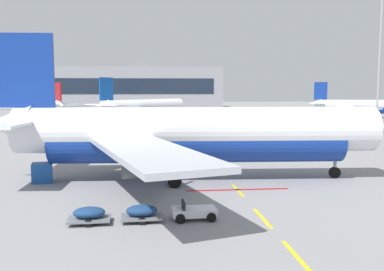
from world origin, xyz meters
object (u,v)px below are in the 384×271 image
(airliner_foreground, at_px, (191,134))
(baggage_train, at_px, (142,213))
(airliner_far_right, at_px, (360,106))
(apron_light_mast_far, at_px, (381,29))
(airliner_far_center, at_px, (143,107))
(airliner_mid_left, at_px, (42,106))
(uld_cargo_container, at_px, (42,173))

(airliner_foreground, relative_size, baggage_train, 4.02)
(airliner_far_right, bearing_deg, apron_light_mast_far, -113.36)
(airliner_foreground, height_order, airliner_far_right, airliner_foreground)
(airliner_foreground, bearing_deg, baggage_train, -109.67)
(airliner_far_center, bearing_deg, airliner_mid_left, 151.02)
(airliner_far_center, distance_m, apron_light_mast_far, 54.16)
(airliner_mid_left, relative_size, uld_cargo_container, 13.05)
(airliner_mid_left, bearing_deg, uld_cargo_container, -76.78)
(airliner_mid_left, distance_m, airliner_far_right, 84.77)
(baggage_train, bearing_deg, airliner_far_center, 90.46)
(uld_cargo_container, bearing_deg, baggage_train, -53.86)
(airliner_foreground, distance_m, airliner_mid_left, 88.69)
(airliner_mid_left, bearing_deg, apron_light_mast_far, -34.60)
(airliner_foreground, relative_size, airliner_mid_left, 1.45)
(airliner_far_center, bearing_deg, airliner_foreground, -86.10)
(airliner_foreground, bearing_deg, airliner_far_right, 54.14)
(airliner_foreground, distance_m, baggage_train, 12.34)
(airliner_mid_left, bearing_deg, airliner_far_right, -6.99)
(airliner_far_center, distance_m, baggage_train, 79.00)
(airliner_foreground, relative_size, airliner_far_center, 1.42)
(airliner_foreground, distance_m, airliner_far_right, 89.44)
(airliner_foreground, xyz_separation_m, airliner_far_right, (52.39, 72.49, -0.89))
(airliner_mid_left, height_order, airliner_far_center, airliner_far_center)
(apron_light_mast_far, bearing_deg, baggage_train, -130.83)
(baggage_train, xyz_separation_m, uld_cargo_container, (-8.38, 11.47, 0.28))
(uld_cargo_container, height_order, apron_light_mast_far, apron_light_mast_far)
(airliner_far_center, distance_m, uld_cargo_container, 67.96)
(airliner_far_right, xyz_separation_m, uld_cargo_container, (-64.76, -72.18, -2.26))
(airliner_foreground, xyz_separation_m, baggage_train, (-3.99, -11.17, -3.42))
(apron_light_mast_far, bearing_deg, airliner_foreground, -135.63)
(airliner_foreground, relative_size, airliner_far_right, 1.29)
(airliner_far_center, bearing_deg, baggage_train, -89.54)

